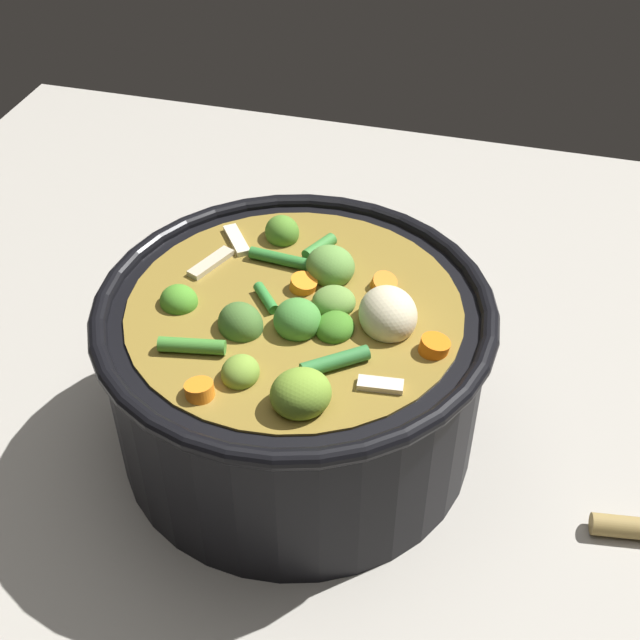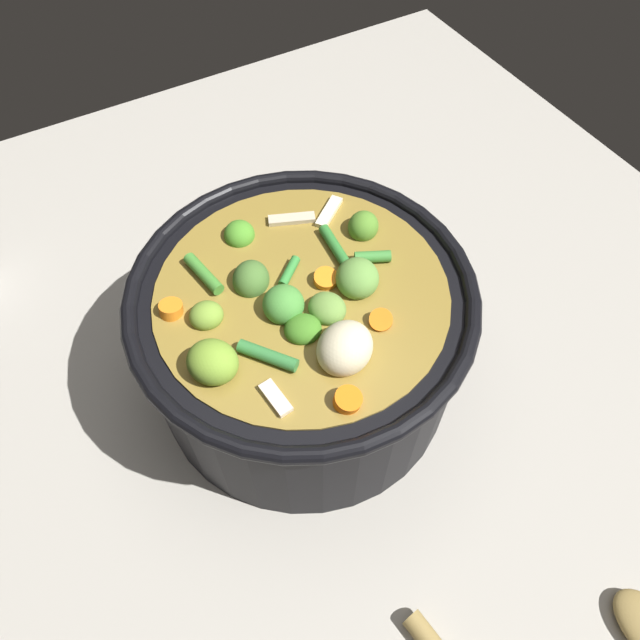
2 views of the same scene
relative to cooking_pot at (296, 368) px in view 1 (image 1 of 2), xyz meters
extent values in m
plane|color=#9E998E|center=(0.00, 0.00, -0.08)|extent=(1.10, 1.10, 0.00)
cylinder|color=black|center=(0.00, 0.00, -0.01)|extent=(0.29, 0.29, 0.14)
torus|color=black|center=(0.00, 0.00, 0.06)|extent=(0.31, 0.31, 0.01)
cylinder|color=olive|center=(0.00, 0.00, 0.00)|extent=(0.25, 0.25, 0.13)
ellipsoid|color=olive|center=(0.01, -0.03, 0.07)|extent=(0.04, 0.04, 0.02)
ellipsoid|color=#488B27|center=(-0.02, 0.09, 0.07)|extent=(0.04, 0.04, 0.02)
ellipsoid|color=#4F8229|center=(0.08, 0.04, 0.07)|extent=(0.04, 0.04, 0.03)
ellipsoid|color=olive|center=(-0.08, 0.01, 0.07)|extent=(0.03, 0.03, 0.02)
ellipsoid|color=#3D7821|center=(-0.02, -0.04, 0.07)|extent=(0.04, 0.04, 0.02)
ellipsoid|color=#468B37|center=(-0.02, -0.01, 0.07)|extent=(0.05, 0.05, 0.03)
ellipsoid|color=olive|center=(-0.10, -0.03, 0.07)|extent=(0.05, 0.05, 0.03)
ellipsoid|color=#5F913F|center=(0.05, -0.02, 0.07)|extent=(0.05, 0.05, 0.03)
ellipsoid|color=#436C2D|center=(-0.03, 0.03, 0.07)|extent=(0.05, 0.05, 0.03)
cylinder|color=orange|center=(-0.10, 0.04, 0.07)|extent=(0.03, 0.03, 0.02)
cylinder|color=orange|center=(-0.02, -0.11, 0.07)|extent=(0.03, 0.03, 0.02)
cylinder|color=orange|center=(0.02, 0.00, 0.07)|extent=(0.03, 0.03, 0.02)
cylinder|color=orange|center=(0.04, -0.06, 0.07)|extent=(0.03, 0.03, 0.02)
ellipsoid|color=beige|center=(0.00, -0.07, 0.07)|extent=(0.06, 0.06, 0.04)
cylinder|color=#2E762E|center=(0.05, 0.03, 0.07)|extent=(0.01, 0.05, 0.01)
cylinder|color=#308033|center=(0.00, 0.02, 0.07)|extent=(0.03, 0.03, 0.01)
cylinder|color=#327838|center=(-0.05, -0.05, 0.07)|extent=(0.04, 0.05, 0.01)
cylinder|color=#3F832F|center=(-0.07, 0.06, 0.07)|extent=(0.02, 0.05, 0.01)
cylinder|color=#3C8336|center=(0.07, 0.00, 0.07)|extent=(0.03, 0.02, 0.01)
cube|color=#C4B599|center=(0.03, 0.08, 0.07)|extent=(0.04, 0.03, 0.01)
cube|color=beige|center=(0.07, 0.07, 0.07)|extent=(0.04, 0.03, 0.01)
cube|color=beige|center=(-0.07, -0.08, 0.07)|extent=(0.01, 0.03, 0.01)
camera|label=1|loc=(-0.47, -0.15, 0.48)|focal=48.17mm
camera|label=2|loc=(-0.14, -0.27, 0.46)|focal=32.70mm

